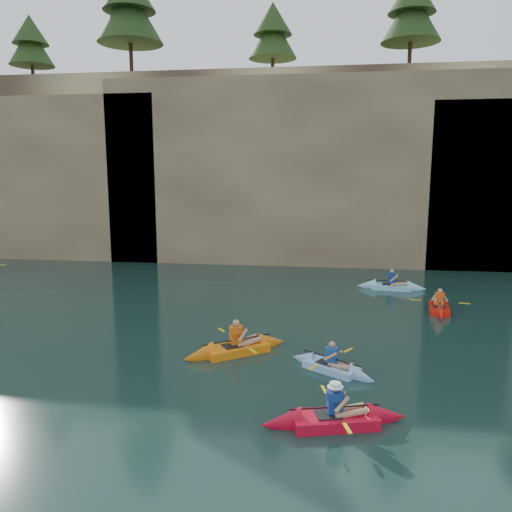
# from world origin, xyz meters

# --- Properties ---
(ground) EXTENTS (160.00, 160.00, 0.00)m
(ground) POSITION_xyz_m (0.00, 0.00, 0.00)
(ground) COLOR black
(ground) RESTS_ON ground
(cliff) EXTENTS (70.00, 16.00, 12.00)m
(cliff) POSITION_xyz_m (0.00, 30.00, 6.00)
(cliff) COLOR tan
(cliff) RESTS_ON ground
(cliff_slab_center) EXTENTS (24.00, 2.40, 11.40)m
(cliff_slab_center) POSITION_xyz_m (2.00, 22.60, 5.70)
(cliff_slab_center) COLOR #9E8860
(cliff_slab_center) RESTS_ON ground
(sea_cave_center) EXTENTS (3.50, 1.00, 3.20)m
(sea_cave_center) POSITION_xyz_m (-4.00, 21.95, 1.60)
(sea_cave_center) COLOR black
(sea_cave_center) RESTS_ON ground
(sea_cave_east) EXTENTS (5.00, 1.00, 4.50)m
(sea_cave_east) POSITION_xyz_m (10.00, 21.95, 2.25)
(sea_cave_east) COLOR black
(sea_cave_east) RESTS_ON ground
(cliff_pines) EXTENTS (56.00, 6.00, 7.83)m
(cliff_pines) POSITION_xyz_m (0.00, 25.00, 15.91)
(cliff_pines) COLOR black
(cliff_pines) RESTS_ON cliff
(main_kayaker) EXTENTS (3.44, 2.23, 1.25)m
(main_kayaker) POSITION_xyz_m (3.61, 2.71, 0.17)
(main_kayaker) COLOR red
(main_kayaker) RESTS_ON ground
(kayaker_orange) EXTENTS (3.30, 2.74, 1.34)m
(kayaker_orange) POSITION_xyz_m (0.63, 6.82, 0.16)
(kayaker_orange) COLOR orange
(kayaker_orange) RESTS_ON ground
(kayaker_ltblue_near) EXTENTS (2.67, 2.10, 1.09)m
(kayaker_ltblue_near) POSITION_xyz_m (3.56, 5.80, 0.14)
(kayaker_ltblue_near) COLOR #93C4F6
(kayaker_ltblue_near) RESTS_ON ground
(kayaker_red_far) EXTENTS (2.29, 3.23, 1.16)m
(kayaker_red_far) POSITION_xyz_m (7.94, 12.65, 0.14)
(kayaker_red_far) COLOR red
(kayaker_red_far) RESTS_ON ground
(kayaker_ltblue_mid) EXTENTS (3.29, 2.41, 1.23)m
(kayaker_ltblue_mid) POSITION_xyz_m (6.49, 16.27, 0.15)
(kayaker_ltblue_mid) COLOR #93D9F7
(kayaker_ltblue_mid) RESTS_ON ground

